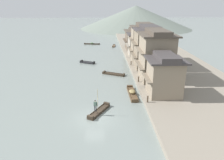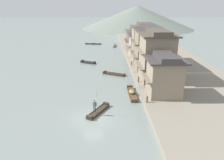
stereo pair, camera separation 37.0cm
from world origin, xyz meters
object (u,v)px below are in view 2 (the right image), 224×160
(house_waterfront_end, at_px, (136,39))
(mooring_post_dock_near, at_px, (147,99))
(mooring_post_dock_mid, at_px, (139,79))
(house_waterfront_narrow, at_px, (144,42))
(boat_moored_second, at_px, (93,44))
(mooring_post_dock_far, at_px, (132,63))
(boat_moored_far, at_px, (88,62))
(boat_moored_third, at_px, (115,46))
(house_waterfront_second, at_px, (156,55))
(boatman_person, at_px, (95,104))
(house_waterfront_far, at_px, (139,43))
(house_waterfront_nearest, at_px, (164,75))
(boat_moored_nearest, at_px, (114,74))
(house_waterfront_tall, at_px, (149,47))
(boat_midriver_drifting, at_px, (132,93))
(boat_foreground_poled, at_px, (98,111))

(house_waterfront_end, xyz_separation_m, mooring_post_dock_near, (-3.27, -36.45, -2.53))
(mooring_post_dock_mid, bearing_deg, house_waterfront_narrow, 77.37)
(boat_moored_second, bearing_deg, mooring_post_dock_far, -70.98)
(boat_moored_second, height_order, boat_moored_far, boat_moored_second)
(boat_moored_third, height_order, house_waterfront_second, house_waterfront_second)
(boatman_person, height_order, house_waterfront_far, house_waterfront_far)
(boat_moored_second, xyz_separation_m, house_waterfront_nearest, (12.98, -45.44, 3.44))
(boat_moored_far, relative_size, house_waterfront_second, 0.43)
(boatman_person, height_order, boat_moored_third, boatman_person)
(boat_moored_nearest, distance_m, house_waterfront_tall, 9.38)
(boat_midriver_drifting, xyz_separation_m, mooring_post_dock_far, (1.61, 14.78, 0.84))
(mooring_post_dock_near, bearing_deg, boat_foreground_poled, -166.78)
(house_waterfront_second, distance_m, house_waterfront_narrow, 13.37)
(boatman_person, height_order, boat_moored_nearest, boatman_person)
(house_waterfront_far, bearing_deg, boat_moored_third, 111.65)
(boat_moored_nearest, xyz_separation_m, house_waterfront_nearest, (6.95, -11.39, 3.48))
(house_waterfront_nearest, bearing_deg, boat_moored_nearest, 121.39)
(boat_foreground_poled, bearing_deg, house_waterfront_end, 75.33)
(house_waterfront_tall, xyz_separation_m, house_waterfront_end, (-0.08, 19.19, -1.31))
(house_waterfront_tall, bearing_deg, boat_moored_far, 156.37)
(boat_moored_far, distance_m, house_waterfront_narrow, 14.14)
(house_waterfront_second, distance_m, mooring_post_dock_near, 10.99)
(boat_moored_third, bearing_deg, boat_moored_nearest, -92.65)
(house_waterfront_end, height_order, mooring_post_dock_far, house_waterfront_end)
(mooring_post_dock_mid, bearing_deg, mooring_post_dock_far, 90.00)
(house_waterfront_second, bearing_deg, house_waterfront_far, 90.24)
(boat_moored_third, relative_size, house_waterfront_narrow, 0.42)
(mooring_post_dock_near, xyz_separation_m, mooring_post_dock_far, (0.00, 18.78, 0.01))
(boat_foreground_poled, height_order, boat_moored_third, boat_foreground_poled)
(boat_moored_second, xyz_separation_m, house_waterfront_narrow, (13.48, -24.96, 4.74))
(mooring_post_dock_near, bearing_deg, mooring_post_dock_far, 90.00)
(mooring_post_dock_near, bearing_deg, house_waterfront_narrow, 81.74)
(boat_midriver_drifting, relative_size, house_waterfront_end, 0.73)
(house_waterfront_far, bearing_deg, house_waterfront_second, -89.76)
(boat_midriver_drifting, xyz_separation_m, house_waterfront_far, (4.72, 25.28, 3.36))
(boatman_person, relative_size, boat_moored_second, 0.54)
(boat_foreground_poled, distance_m, house_waterfront_nearest, 11.02)
(boatman_person, height_order, boat_midriver_drifting, boatman_person)
(boat_moored_far, xyz_separation_m, house_waterfront_nearest, (12.82, -20.39, 3.45))
(house_waterfront_end, height_order, mooring_post_dock_mid, house_waterfront_end)
(boat_moored_second, xyz_separation_m, boat_moored_third, (7.41, -4.22, -0.05))
(house_waterfront_far, height_order, mooring_post_dock_mid, house_waterfront_far)
(boat_moored_nearest, relative_size, boat_midriver_drifting, 0.79)
(house_waterfront_end, bearing_deg, boat_foreground_poled, -104.67)
(house_waterfront_narrow, distance_m, house_waterfront_end, 13.35)
(boat_midriver_drifting, height_order, mooring_post_dock_far, mooring_post_dock_far)
(boatman_person, distance_m, house_waterfront_narrow, 27.75)
(boat_moored_second, distance_m, mooring_post_dock_far, 31.05)
(house_waterfront_end, bearing_deg, house_waterfront_second, -90.18)
(boat_moored_nearest, bearing_deg, house_waterfront_narrow, 50.68)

